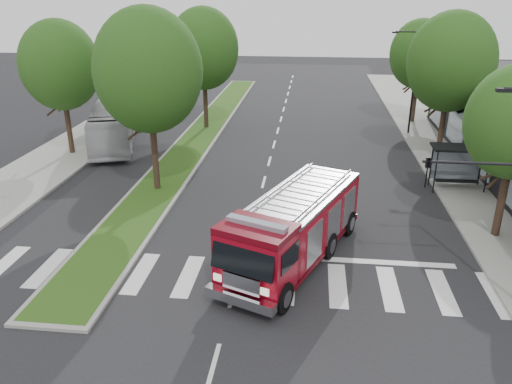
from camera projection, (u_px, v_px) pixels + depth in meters
The scene contains 13 objects.
ground at pixel (247, 244), 22.81m from camera, with size 140.00×140.00×0.00m, color black.
sidewalk_right at pixel (469, 178), 30.70m from camera, with size 5.00×80.00×0.15m, color gray.
sidewalk_left at pixel (52, 162), 33.49m from camera, with size 5.00×80.00×0.15m, color gray.
median at pixel (201, 134), 39.98m from camera, with size 3.00×50.00×0.15m.
bus_shelter at pixel (460, 156), 28.39m from camera, with size 3.20×1.60×2.61m.
tree_right_mid at pixel (451, 62), 32.08m from camera, with size 5.60×5.60×9.72m.
tree_right_far at pixel (420, 54), 41.53m from camera, with size 5.00×5.00×8.73m.
tree_median_near at pixel (148, 71), 26.39m from camera, with size 5.80×5.80×10.16m.
tree_median_far at pixel (204, 49), 39.41m from camera, with size 5.60×5.60×9.72m.
tree_left_mid at pixel (60, 65), 32.99m from camera, with size 5.20×5.20×9.16m.
streetlight_right_far at pixel (412, 78), 38.48m from camera, with size 2.11×0.20×8.00m.
fire_engine at pixel (294, 228), 20.90m from camera, with size 6.04×9.54×3.19m.
city_bus at pixel (114, 122), 37.35m from camera, with size 2.68×11.43×3.18m, color #B6B6BB.
Camera 1 is at (2.68, -20.07, 10.78)m, focal length 35.00 mm.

